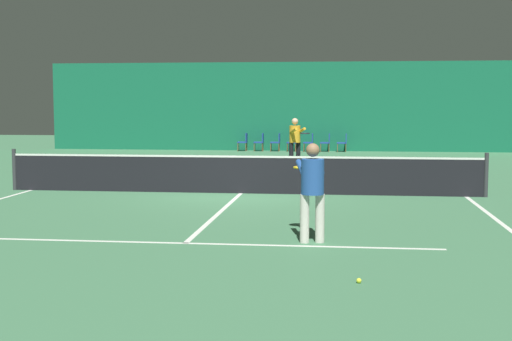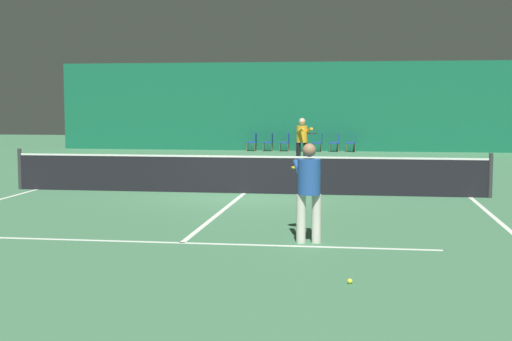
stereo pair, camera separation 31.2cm
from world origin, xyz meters
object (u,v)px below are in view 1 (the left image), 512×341
player_near (312,185)px  courtside_chair_0 (244,141)px  courtside_chair_4 (310,141)px  courtside_chair_5 (327,141)px  courtside_chair_6 (343,141)px  player_far (295,138)px  courtside_chair_1 (260,141)px  tennis_ball (359,281)px  courtside_chair_3 (293,141)px  tennis_net (241,173)px  courtside_chair_2 (277,141)px

player_near → courtside_chair_0: bearing=-1.8°
courtside_chair_4 → courtside_chair_5: same height
courtside_chair_5 → courtside_chair_6: (0.77, 0.00, 0.00)m
player_far → courtside_chair_4: player_far is taller
courtside_chair_1 → courtside_chair_6: 3.85m
player_near → courtside_chair_4: size_ratio=1.92×
courtside_chair_4 → tennis_ball: bearing=4.0°
courtside_chair_3 → courtside_chair_4: same height
tennis_net → courtside_chair_5: (1.81, 15.45, -0.03)m
courtside_chair_2 → courtside_chair_4: same height
courtside_chair_2 → courtside_chair_4: 1.54m
courtside_chair_3 → courtside_chair_5: size_ratio=1.00×
courtside_chair_2 → courtside_chair_5: size_ratio=1.00×
courtside_chair_2 → courtside_chair_4: size_ratio=1.00×
courtside_chair_0 → tennis_ball: bearing=11.2°
player_near → player_far: bearing=-7.7°
courtside_chair_2 → player_far: bearing=10.2°
player_near → courtside_chair_1: bearing=-3.8°
tennis_net → courtside_chair_5: bearing=83.3°
player_far → courtside_chair_6: 7.72m
courtside_chair_3 → courtside_chair_5: same height
tennis_net → player_far: 8.00m
courtside_chair_3 → courtside_chair_5: (1.54, 0.00, 0.00)m
courtside_chair_1 → courtside_chair_4: bearing=90.0°
courtside_chair_2 → courtside_chair_5: bearing=90.0°
courtside_chair_2 → courtside_chair_6: 3.08m
courtside_chair_2 → tennis_ball: size_ratio=12.73×
tennis_net → courtside_chair_0: (-2.05, 15.45, -0.03)m
courtside_chair_0 → courtside_chair_4: same height
courtside_chair_1 → courtside_chair_4: 2.31m
player_far → courtside_chair_4: 7.52m
tennis_net → courtside_chair_3: tennis_net is taller
tennis_net → courtside_chair_1: 15.50m
courtside_chair_1 → courtside_chair_3: bearing=90.0°
player_far → courtside_chair_5: player_far is taller
courtside_chair_5 → courtside_chair_6: same height
courtside_chair_1 → courtside_chair_4: size_ratio=1.00×
courtside_chair_1 → courtside_chair_2: 0.77m
courtside_chair_5 → courtside_chair_6: 0.77m
courtside_chair_3 → courtside_chair_6: (2.31, 0.00, 0.00)m
player_near → courtside_chair_4: bearing=-9.9°
courtside_chair_6 → player_far: bearing=-13.0°
tennis_net → tennis_ball: (2.73, -8.64, -0.48)m
tennis_net → courtside_chair_1: bearing=94.7°
player_near → courtside_chair_1: (-3.30, 21.49, -0.46)m
courtside_chair_1 → courtside_chair_5: (3.08, 0.00, 0.00)m
courtside_chair_2 → courtside_chair_3: same height
courtside_chair_3 → courtside_chair_6: same height
tennis_net → courtside_chair_4: 15.48m
player_far → courtside_chair_4: size_ratio=2.04×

